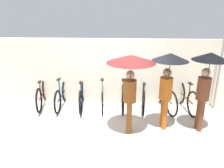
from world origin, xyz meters
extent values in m
plane|color=beige|center=(0.00, 0.00, 0.00)|extent=(30.00, 30.00, 0.00)
cube|color=beige|center=(0.00, 1.90, 1.06)|extent=(12.58, 0.12, 2.12)
torus|color=black|center=(-2.36, 2.02, 0.39)|extent=(0.20, 0.77, 0.77)
torus|color=black|center=(-2.17, 0.99, 0.39)|extent=(0.20, 0.77, 0.77)
cylinder|color=maroon|center=(-2.27, 1.51, 0.39)|extent=(0.23, 1.03, 0.04)
cylinder|color=maroon|center=(-2.24, 1.33, 0.62)|extent=(0.04, 0.04, 0.46)
cube|color=black|center=(-2.24, 1.33, 0.86)|extent=(0.12, 0.21, 0.03)
cylinder|color=maroon|center=(-2.36, 2.02, 0.71)|extent=(0.04, 0.04, 0.65)
cylinder|color=maroon|center=(-2.36, 2.02, 1.04)|extent=(0.44, 0.11, 0.03)
torus|color=black|center=(-1.64, 1.95, 0.36)|extent=(0.09, 0.73, 0.73)
torus|color=black|center=(-1.60, 0.96, 0.36)|extent=(0.09, 0.73, 0.73)
cylinder|color=#19478C|center=(-1.62, 1.45, 0.36)|extent=(0.08, 0.99, 0.04)
cylinder|color=#19478C|center=(-1.61, 1.28, 0.66)|extent=(0.04, 0.04, 0.59)
cube|color=black|center=(-1.61, 1.28, 0.97)|extent=(0.10, 0.20, 0.03)
cylinder|color=#19478C|center=(-1.64, 1.95, 0.68)|extent=(0.04, 0.04, 0.63)
cylinder|color=#19478C|center=(-1.64, 1.95, 0.99)|extent=(0.44, 0.05, 0.03)
torus|color=black|center=(-1.03, 1.98, 0.37)|extent=(0.15, 0.75, 0.75)
torus|color=black|center=(-0.91, 0.96, 0.37)|extent=(0.15, 0.75, 0.75)
cylinder|color=#19478C|center=(-0.97, 1.47, 0.37)|extent=(0.16, 1.03, 0.04)
cylinder|color=#19478C|center=(-0.95, 1.29, 0.62)|extent=(0.04, 0.04, 0.50)
cube|color=black|center=(-0.95, 1.29, 0.88)|extent=(0.11, 0.21, 0.03)
cylinder|color=#19478C|center=(-1.03, 1.98, 0.67)|extent=(0.04, 0.04, 0.59)
cylinder|color=#19478C|center=(-1.03, 1.98, 0.97)|extent=(0.44, 0.08, 0.03)
torus|color=black|center=(-0.37, 2.04, 0.35)|extent=(0.11, 0.70, 0.69)
torus|color=black|center=(-0.28, 1.02, 0.35)|extent=(0.11, 0.70, 0.69)
cylinder|color=#A59E93|center=(-0.32, 1.53, 0.35)|extent=(0.13, 1.03, 0.04)
cylinder|color=#A59E93|center=(-0.31, 1.35, 0.65)|extent=(0.04, 0.04, 0.60)
cube|color=black|center=(-0.31, 1.35, 0.97)|extent=(0.11, 0.21, 0.03)
cylinder|color=#A59E93|center=(-0.37, 2.04, 0.66)|extent=(0.04, 0.04, 0.62)
cylinder|color=#A59E93|center=(-0.37, 2.04, 0.97)|extent=(0.44, 0.07, 0.03)
torus|color=black|center=(0.31, 1.99, 0.34)|extent=(0.08, 0.68, 0.68)
torus|color=black|center=(0.34, 1.02, 0.34)|extent=(0.08, 0.68, 0.68)
cylinder|color=#19662D|center=(0.32, 1.50, 0.34)|extent=(0.06, 0.97, 0.04)
cylinder|color=#19662D|center=(0.33, 1.33, 0.65)|extent=(0.04, 0.04, 0.62)
cube|color=black|center=(0.33, 1.33, 0.97)|extent=(0.09, 0.20, 0.03)
cylinder|color=#19662D|center=(0.31, 1.99, 0.68)|extent=(0.04, 0.04, 0.69)
cylinder|color=#19662D|center=(0.31, 1.99, 1.03)|extent=(0.44, 0.04, 0.03)
torus|color=black|center=(1.01, 2.09, 0.38)|extent=(0.10, 0.75, 0.75)
torus|color=black|center=(0.94, 1.04, 0.38)|extent=(0.10, 0.75, 0.75)
cylinder|color=#19478C|center=(0.97, 1.57, 0.38)|extent=(0.10, 1.05, 0.04)
cylinder|color=#19478C|center=(0.96, 1.38, 0.60)|extent=(0.04, 0.04, 0.45)
cube|color=black|center=(0.96, 1.38, 0.84)|extent=(0.10, 0.21, 0.03)
cylinder|color=#19478C|center=(1.01, 2.09, 0.70)|extent=(0.04, 0.04, 0.65)
cylinder|color=#19478C|center=(1.01, 2.09, 1.02)|extent=(0.44, 0.06, 0.03)
torus|color=black|center=(1.50, 2.01, 0.39)|extent=(0.23, 0.76, 0.77)
torus|color=black|center=(1.74, 1.00, 0.39)|extent=(0.23, 0.76, 0.77)
cylinder|color=#19478C|center=(1.62, 1.51, 0.39)|extent=(0.28, 1.02, 0.04)
cylinder|color=#19478C|center=(1.66, 1.33, 0.65)|extent=(0.04, 0.04, 0.53)
cube|color=black|center=(1.66, 1.33, 0.93)|extent=(0.13, 0.22, 0.03)
cylinder|color=#19478C|center=(1.50, 2.01, 0.69)|extent=(0.04, 0.04, 0.62)
cylinder|color=#19478C|center=(1.50, 2.01, 1.00)|extent=(0.43, 0.13, 0.03)
torus|color=black|center=(2.19, 1.96, 0.39)|extent=(0.17, 0.77, 0.77)
torus|color=black|center=(2.35, 1.00, 0.39)|extent=(0.17, 0.77, 0.77)
cylinder|color=brown|center=(2.27, 1.48, 0.39)|extent=(0.19, 0.97, 0.04)
cylinder|color=brown|center=(2.30, 1.31, 0.64)|extent=(0.04, 0.04, 0.51)
cube|color=black|center=(2.30, 1.31, 0.91)|extent=(0.12, 0.21, 0.03)
cylinder|color=brown|center=(2.19, 1.96, 0.74)|extent=(0.04, 0.04, 0.71)
cylinder|color=brown|center=(2.19, 1.96, 1.10)|extent=(0.44, 0.10, 0.03)
cylinder|color=brown|center=(0.50, 0.18, 0.41)|extent=(0.13, 0.13, 0.82)
cylinder|color=brown|center=(0.50, 0.00, 0.41)|extent=(0.13, 0.13, 0.82)
cylinder|color=brown|center=(0.50, 0.09, 1.10)|extent=(0.32, 0.32, 0.56)
sphere|color=tan|center=(0.50, 0.09, 1.51)|extent=(0.21, 0.21, 0.21)
cylinder|color=#332D28|center=(0.50, -0.05, 1.48)|extent=(0.02, 0.02, 0.70)
cone|color=#591919|center=(0.50, -0.05, 1.93)|extent=(1.12, 1.12, 0.18)
cylinder|color=#B25619|center=(1.39, 0.42, 0.41)|extent=(0.13, 0.13, 0.82)
cylinder|color=#B25619|center=(1.42, 0.25, 0.41)|extent=(0.13, 0.13, 0.82)
cylinder|color=#B25619|center=(1.40, 0.34, 1.10)|extent=(0.32, 0.32, 0.56)
sphere|color=#997051|center=(1.40, 0.34, 1.51)|extent=(0.21, 0.21, 0.21)
cylinder|color=#332D28|center=(1.42, 0.20, 1.49)|extent=(0.02, 0.02, 0.70)
cone|color=black|center=(1.42, 0.20, 1.93)|extent=(0.86, 0.86, 0.18)
cylinder|color=brown|center=(2.31, 0.38, 0.42)|extent=(0.13, 0.13, 0.84)
cylinder|color=brown|center=(2.31, 0.20, 0.42)|extent=(0.13, 0.13, 0.84)
cylinder|color=brown|center=(2.31, 0.29, 1.13)|extent=(0.32, 0.32, 0.57)
sphere|color=tan|center=(2.31, 0.29, 1.54)|extent=(0.22, 0.22, 0.22)
cylinder|color=#332D28|center=(2.32, 0.15, 1.52)|extent=(0.02, 0.02, 0.71)
cone|color=black|center=(2.32, 0.15, 1.96)|extent=(0.85, 0.85, 0.18)
cylinder|color=gray|center=(3.20, 1.61, 1.11)|extent=(0.07, 0.07, 2.22)
camera|label=1|loc=(0.37, -4.86, 3.00)|focal=35.00mm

